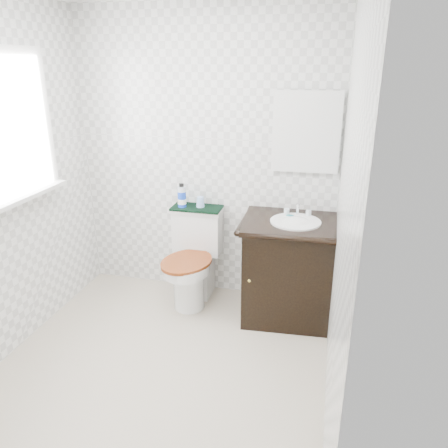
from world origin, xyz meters
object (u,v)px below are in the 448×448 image
at_px(toilet, 194,262).
at_px(cup, 200,202).
at_px(vanity, 289,267).
at_px(trash_bin, 191,288).
at_px(mouthwash_bottle, 182,196).

height_order(toilet, cup, cup).
bearing_deg(vanity, cup, 166.28).
distance_m(toilet, vanity, 0.82).
relative_size(trash_bin, mouthwash_bottle, 1.47).
xyz_separation_m(toilet, mouthwash_bottle, (-0.12, 0.09, 0.55)).
bearing_deg(cup, trash_bin, -97.55).
relative_size(vanity, trash_bin, 3.08).
bearing_deg(toilet, trash_bin, -90.00).
bearing_deg(mouthwash_bottle, cup, 12.88).
distance_m(trash_bin, cup, 0.74).
bearing_deg(cup, vanity, -13.72).
height_order(trash_bin, mouthwash_bottle, mouthwash_bottle).
height_order(toilet, vanity, vanity).
distance_m(trash_bin, mouthwash_bottle, 0.78).
bearing_deg(cup, mouthwash_bottle, -167.12).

